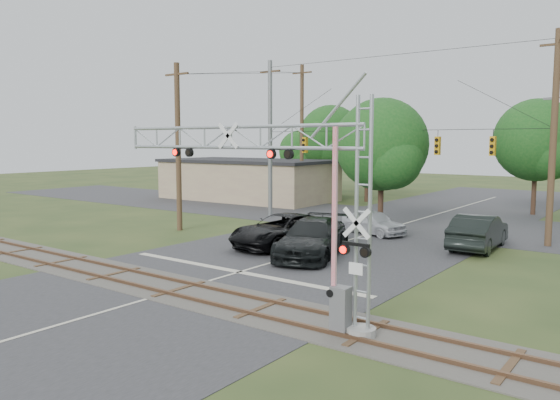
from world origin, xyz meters
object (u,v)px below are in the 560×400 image
Objects in this scene: traffic_signal_span at (402,141)px; pickup_black at (283,231)px; commercial_building at (248,179)px; crossing_gantry at (276,185)px; car_dark at (313,238)px; sedan_silver at (373,222)px.

pickup_black is (-2.86, -8.72, -4.81)m from traffic_signal_span.
traffic_signal_span reaches higher than commercial_building.
crossing_gantry is 1.65× the size of pickup_black.
crossing_gantry is at bearing -80.97° from car_dark.
car_dark is (-4.17, 8.49, -3.39)m from crossing_gantry.
pickup_black is 1.44× the size of sedan_silver.
crossing_gantry is 0.54× the size of traffic_signal_span.
traffic_signal_span is 10.96m from car_dark.
crossing_gantry is at bearing -49.91° from commercial_building.
traffic_signal_span is 4.39× the size of sedan_silver.
traffic_signal_span is at bearing -24.64° from commercial_building.
commercial_building is (-19.75, 8.49, -3.74)m from traffic_signal_span.
commercial_building is at bearing 131.47° from crossing_gantry.
pickup_black is at bearing -108.15° from traffic_signal_span.
pickup_black is at bearing -178.47° from sedan_silver.
sedan_silver is at bearing -30.84° from commercial_building.
sedan_silver is 21.83m from commercial_building.
pickup_black is at bearing -46.91° from commercial_building.
car_dark reaches higher than sedan_silver.
traffic_signal_span reaches higher than crossing_gantry.
commercial_building reaches higher than pickup_black.
commercial_building is (-19.56, 18.35, 1.03)m from car_dark.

